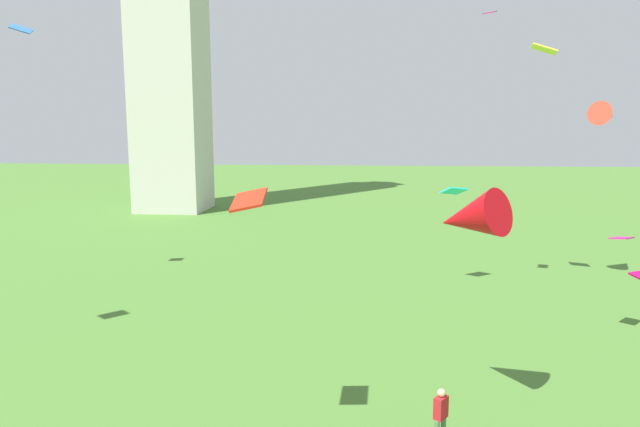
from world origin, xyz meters
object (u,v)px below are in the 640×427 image
kite_flying_1 (249,200)px  kite_flying_8 (606,115)px  person_4 (441,413)px  kite_flying_2 (21,29)px  kite_flying_7 (469,218)px  kite_flying_6 (621,238)px  kite_flying_3 (544,49)px  kite_flying_4 (490,12)px  kite_flying_5 (454,191)px

kite_flying_1 → kite_flying_8: bearing=-44.6°
kite_flying_1 → kite_flying_8: (15.03, 17.10, 2.31)m
person_4 → kite_flying_2: bearing=91.4°
kite_flying_7 → kite_flying_6: bearing=177.1°
kite_flying_1 → kite_flying_2: (-14.33, 14.13, 6.52)m
kite_flying_7 → kite_flying_8: bearing=-168.8°
kite_flying_1 → kite_flying_3: (11.30, 15.57, 5.45)m
kite_flying_3 → kite_flying_8: 5.11m
kite_flying_4 → kite_flying_3: bearing=-45.1°
kite_flying_1 → kite_flying_3: kite_flying_3 is taller
kite_flying_3 → kite_flying_6: bearing=-67.1°
kite_flying_3 → kite_flying_7: (-5.56, -13.13, -6.23)m
kite_flying_3 → kite_flying_4: (-2.93, -1.42, 1.48)m
person_4 → kite_flying_7: kite_flying_7 is taller
kite_flying_3 → kite_flying_7: bearing=-103.7°
kite_flying_6 → kite_flying_5: bearing=-100.1°
kite_flying_6 → kite_flying_7: (-7.11, -6.76, 1.80)m
kite_flying_4 → kite_flying_7: 14.25m
kite_flying_2 → kite_flying_3: size_ratio=0.84×
kite_flying_7 → kite_flying_3: bearing=-159.4°
kite_flying_5 → kite_flying_6: kite_flying_5 is taller
kite_flying_4 → kite_flying_5: size_ratio=0.63×
kite_flying_1 → kite_flying_8: kite_flying_8 is taller
person_4 → kite_flying_5: (2.44, 15.47, 4.21)m
person_4 → kite_flying_7: size_ratio=0.63×
kite_flying_6 → kite_flying_7: 9.97m
kite_flying_1 → kite_flying_6: bearing=-57.7°
kite_flying_4 → kite_flying_8: size_ratio=0.43×
kite_flying_4 → kite_flying_6: 11.61m
person_4 → kite_flying_4: bearing=21.7°
kite_flying_2 → kite_flying_7: (20.08, -11.69, -7.29)m
kite_flying_3 → kite_flying_8: size_ratio=0.56×
kite_flying_6 → kite_flying_7: kite_flying_7 is taller
person_4 → kite_flying_6: (7.94, 8.44, 3.22)m
person_4 → kite_flying_6: kite_flying_6 is taller
kite_flying_3 → kite_flying_5: bearing=179.7°
kite_flying_5 → kite_flying_6: bearing=-88.5°
kite_flying_2 → kite_flying_3: bearing=-16.9°
person_4 → kite_flying_5: bearing=27.2°
kite_flying_2 → kite_flying_8: kite_flying_2 is taller
kite_flying_2 → kite_flying_4: 22.71m
kite_flying_5 → kite_flying_7: kite_flying_7 is taller
kite_flying_5 → kite_flying_3: bearing=-46.1°
kite_flying_6 → kite_flying_7: bearing=-4.6°
kite_flying_2 → kite_flying_4: (22.70, 0.01, 0.41)m
kite_flying_4 → kite_flying_6: size_ratio=0.83×
kite_flying_3 → kite_flying_6: size_ratio=1.09×
kite_flying_1 → kite_flying_7: (5.75, 2.44, -0.77)m
person_4 → kite_flying_4: (3.45, 13.38, 12.72)m
kite_flying_3 → kite_flying_4: size_ratio=1.31×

